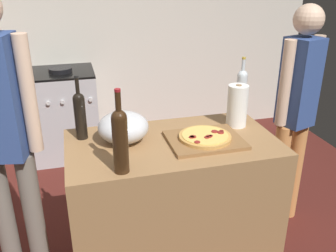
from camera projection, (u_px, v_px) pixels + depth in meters
The scene contains 13 objects.
ground_plane at pixel (128, 210), 3.00m from camera, with size 4.72×3.56×0.02m, color #511E19.
kitchen_wall_rear at pixel (99, 20), 3.84m from camera, with size 4.72×0.10×2.60m, color silver.
counter at pixel (172, 211), 2.21m from camera, with size 1.15×0.64×0.93m, color #9E7247.
cutting_board at pixel (205, 140), 2.02m from camera, with size 0.40×0.32×0.02m, color olive.
pizza at pixel (205, 137), 2.01m from camera, with size 0.29×0.29×0.03m.
mixing_bowl at pixel (123, 127), 1.99m from camera, with size 0.27×0.27×0.17m.
paper_towel_roll at pixel (237, 106), 2.18m from camera, with size 0.12×0.12×0.25m.
wine_bottle_clear at pixel (241, 92), 2.30m from camera, with size 0.06×0.06×0.38m.
wine_bottle_green at pixel (120, 138), 1.66m from camera, with size 0.07×0.07×0.40m.
wine_bottle_dark at pixel (80, 113), 2.01m from camera, with size 0.06×0.06×0.36m.
stove at pixel (65, 114), 3.72m from camera, with size 0.63×0.59×0.93m.
person_in_stripes at pixel (2, 130), 1.94m from camera, with size 0.39×0.24×1.74m.
person_in_red at pixel (296, 109), 2.54m from camera, with size 0.35×0.25×1.60m.
Camera 1 is at (-0.33, -1.00, 1.81)m, focal length 39.55 mm.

